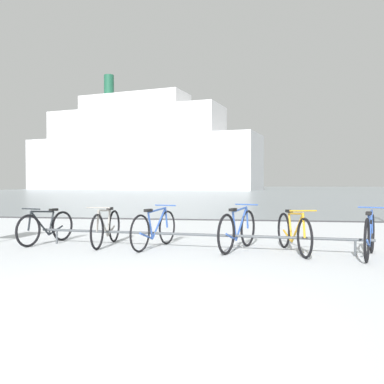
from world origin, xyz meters
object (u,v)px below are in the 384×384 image
object	(u,v)px
bicycle_3	(238,230)
ferry_ship	(138,150)
bicycle_5	(370,235)
bicycle_4	(293,233)
bicycle_0	(46,227)
bicycle_1	(106,228)
bicycle_2	(155,229)

from	to	relation	value
bicycle_3	ferry_ship	world-z (taller)	ferry_ship
bicycle_5	ferry_ship	xyz separation A→B (m)	(-21.32, 62.22, 6.43)
bicycle_4	ferry_ship	xyz separation A→B (m)	(-20.11, 61.93, 6.44)
bicycle_0	bicycle_4	distance (m)	4.90
bicycle_1	bicycle_3	size ratio (longest dim) A/B	1.01
bicycle_1	bicycle_4	xyz separation A→B (m)	(3.59, -0.32, 0.00)
bicycle_1	bicycle_5	bearing A→B (deg)	-7.19
bicycle_3	bicycle_5	size ratio (longest dim) A/B	1.02
bicycle_4	ferry_ship	bearing A→B (deg)	107.99
ferry_ship	bicycle_3	bearing A→B (deg)	-72.81
bicycle_0	bicycle_5	world-z (taller)	bicycle_5
bicycle_1	bicycle_2	bearing A→B (deg)	-7.63
bicycle_1	bicycle_4	distance (m)	3.60
bicycle_0	bicycle_2	distance (m)	2.32
bicycle_2	bicycle_0	bearing A→B (deg)	175.00
bicycle_0	bicycle_2	world-z (taller)	bicycle_2
bicycle_4	ferry_ship	size ratio (longest dim) A/B	0.04
bicycle_1	bicycle_4	size ratio (longest dim) A/B	0.97
bicycle_5	ferry_ship	world-z (taller)	ferry_ship
bicycle_0	bicycle_4	size ratio (longest dim) A/B	0.90
bicycle_0	bicycle_4	world-z (taller)	bicycle_4
bicycle_5	ferry_ship	size ratio (longest dim) A/B	0.04
ferry_ship	bicycle_0	bearing A→B (deg)	-76.11
bicycle_0	bicycle_5	size ratio (longest dim) A/B	0.96
bicycle_1	ferry_ship	distance (m)	64.11
bicycle_1	bicycle_0	bearing A→B (deg)	177.07
bicycle_4	bicycle_1	bearing A→B (deg)	174.90
bicycle_2	bicycle_3	world-z (taller)	bicycle_3
bicycle_1	bicycle_4	world-z (taller)	bicycle_4
bicycle_5	bicycle_4	bearing A→B (deg)	166.73
bicycle_0	ferry_ship	size ratio (longest dim) A/B	0.04
bicycle_0	bicycle_5	bearing A→B (deg)	-6.29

